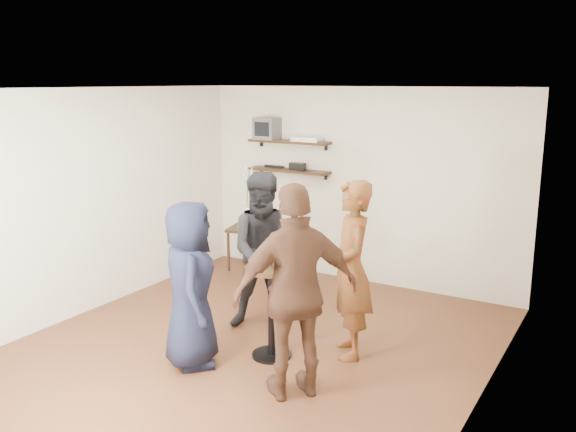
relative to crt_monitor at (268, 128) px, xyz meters
The scene contains 18 objects.
room 2.82m from the crt_monitor, 60.43° to the right, with size 4.58×5.08×2.68m.
shelf_upper 0.39m from the crt_monitor, ahead, with size 1.20×0.25×0.04m, color black.
shelf_lower 0.67m from the crt_monitor, ahead, with size 1.20×0.25×0.04m, color black.
crt_monitor is the anchor object (origin of this frame).
dvd_deck 0.66m from the crt_monitor, ahead, with size 0.40×0.24×0.06m, color silver.
radio 0.69m from the crt_monitor, ahead, with size 0.22×0.10×0.10m, color black.
power_strip 0.54m from the crt_monitor, 34.61° to the left, with size 0.30×0.05×0.03m, color black.
side_table 1.52m from the crt_monitor, 123.90° to the right, with size 0.64×0.64×0.63m.
vase_lilies 1.13m from the crt_monitor, 123.95° to the right, with size 0.19×0.19×0.94m.
drinks_table 3.30m from the crt_monitor, 56.98° to the right, with size 0.51×0.51×0.93m.
wine_glass_fl 3.11m from the crt_monitor, 58.24° to the right, with size 0.07×0.07×0.21m.
wine_glass_fr 3.19m from the crt_monitor, 56.06° to the right, with size 0.07×0.07×0.22m.
wine_glass_bl 3.06m from the crt_monitor, 56.56° to the right, with size 0.07×0.07×0.21m.
wine_glass_br 3.13m from the crt_monitor, 56.55° to the right, with size 0.06×0.06×0.19m.
person_plaid 3.26m from the crt_monitor, 42.28° to the right, with size 0.64×0.42×1.76m, color #A71318.
person_dark 2.49m from the crt_monitor, 57.94° to the right, with size 0.84×0.65×1.73m, color black.
person_navy 3.42m from the crt_monitor, 70.87° to the right, with size 0.78×0.51×1.60m, color black.
person_brown 3.89m from the crt_monitor, 53.86° to the right, with size 1.09×0.45×1.86m, color #4F3122.
Camera 1 is at (3.27, -4.85, 2.67)m, focal length 38.00 mm.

